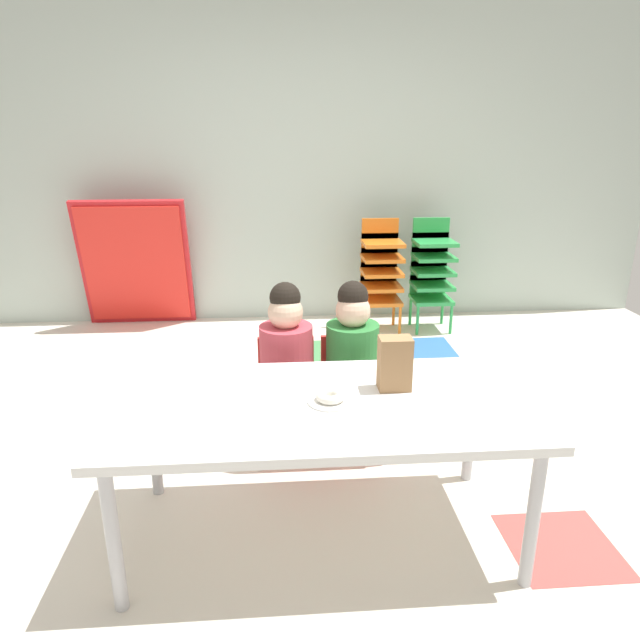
# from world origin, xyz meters

# --- Properties ---
(ground_plane) EXTENTS (6.10, 4.53, 0.02)m
(ground_plane) POSITION_xyz_m (0.01, -0.00, -0.01)
(ground_plane) COLOR silver
(back_wall) EXTENTS (6.10, 0.10, 2.62)m
(back_wall) POSITION_xyz_m (0.00, 2.27, 1.31)
(back_wall) COLOR #B2C1B7
(back_wall) RESTS_ON ground_plane
(craft_table) EXTENTS (1.63, 0.81, 0.61)m
(craft_table) POSITION_xyz_m (-0.07, -0.74, 0.56)
(craft_table) COLOR white
(craft_table) RESTS_ON ground_plane
(seated_child_near_camera) EXTENTS (0.32, 0.31, 0.92)m
(seated_child_near_camera) POSITION_xyz_m (-0.19, -0.11, 0.55)
(seated_child_near_camera) COLOR red
(seated_child_near_camera) RESTS_ON ground_plane
(seated_child_middle_seat) EXTENTS (0.34, 0.34, 0.92)m
(seated_child_middle_seat) POSITION_xyz_m (0.13, -0.11, 0.55)
(seated_child_middle_seat) COLOR red
(seated_child_middle_seat) RESTS_ON ground_plane
(kid_chair_orange_stack) EXTENTS (0.32, 0.30, 0.92)m
(kid_chair_orange_stack) POSITION_xyz_m (0.63, 1.82, 0.52)
(kid_chair_orange_stack) COLOR orange
(kid_chair_orange_stack) RESTS_ON ground_plane
(kid_chair_green_stack) EXTENTS (0.32, 0.30, 0.92)m
(kid_chair_green_stack) POSITION_xyz_m (1.05, 1.82, 0.52)
(kid_chair_green_stack) COLOR green
(kid_chair_green_stack) RESTS_ON ground_plane
(folded_activity_table) EXTENTS (0.90, 0.29, 1.09)m
(folded_activity_table) POSITION_xyz_m (-1.40, 2.07, 0.54)
(folded_activity_table) COLOR red
(folded_activity_table) RESTS_ON ground_plane
(paper_bag_brown) EXTENTS (0.13, 0.09, 0.22)m
(paper_bag_brown) POSITION_xyz_m (0.24, -0.64, 0.72)
(paper_bag_brown) COLOR #9E754C
(paper_bag_brown) RESTS_ON craft_table
(paper_plate_near_edge) EXTENTS (0.18, 0.18, 0.01)m
(paper_plate_near_edge) POSITION_xyz_m (-0.03, -0.75, 0.62)
(paper_plate_near_edge) COLOR white
(paper_plate_near_edge) RESTS_ON craft_table
(donut_powdered_on_plate) EXTENTS (0.11, 0.11, 0.04)m
(donut_powdered_on_plate) POSITION_xyz_m (-0.03, -0.75, 0.64)
(donut_powdered_on_plate) COLOR white
(donut_powdered_on_plate) RESTS_ON craft_table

